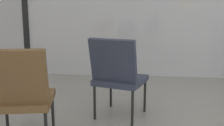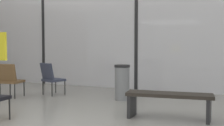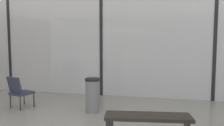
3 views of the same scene
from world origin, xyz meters
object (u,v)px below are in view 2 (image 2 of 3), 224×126
(parked_airplane, at_px, (199,33))
(lounge_chair_0, at_px, (51,77))
(lounge_chair_2, at_px, (10,78))
(waiting_bench, at_px, (169,99))
(trash_bin, at_px, (122,82))

(parked_airplane, height_order, lounge_chair_0, parked_airplane)
(lounge_chair_2, xyz_separation_m, waiting_bench, (4.18, -0.47, -0.13))
(parked_airplane, relative_size, lounge_chair_2, 15.72)
(parked_airplane, xyz_separation_m, lounge_chair_0, (-2.94, -7.95, -1.55))
(waiting_bench, bearing_deg, lounge_chair_0, 153.35)
(parked_airplane, xyz_separation_m, lounge_chair_2, (-3.67, -8.68, -1.55))
(waiting_bench, distance_m, trash_bin, 1.97)
(lounge_chair_0, xyz_separation_m, lounge_chair_2, (-0.73, -0.73, 0.00))
(parked_airplane, distance_m, waiting_bench, 9.32)
(parked_airplane, bearing_deg, lounge_chair_0, -110.27)
(trash_bin, bearing_deg, lounge_chair_2, -162.22)
(parked_airplane, bearing_deg, lounge_chair_2, -112.90)
(lounge_chair_0, height_order, waiting_bench, lounge_chair_0)
(lounge_chair_2, bearing_deg, lounge_chair_0, -145.30)
(lounge_chair_2, relative_size, waiting_bench, 0.57)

